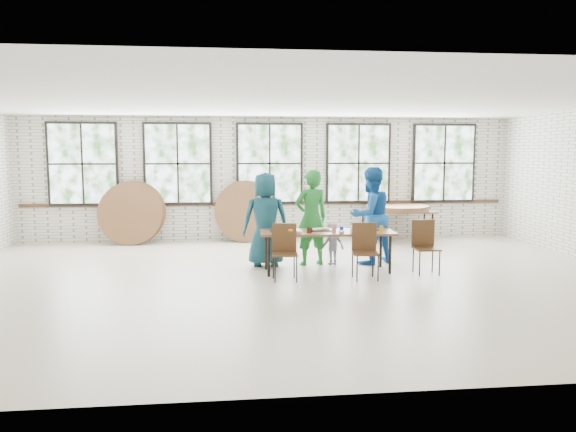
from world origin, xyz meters
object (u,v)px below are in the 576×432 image
(dining_table, at_px, (327,234))
(chair_near_left, at_px, (284,247))
(storage_table, at_px, (397,213))
(chair_near_right, at_px, (365,246))

(dining_table, bearing_deg, chair_near_left, -144.86)
(chair_near_left, bearing_deg, dining_table, 35.21)
(storage_table, bearing_deg, chair_near_left, -124.91)
(dining_table, xyz_separation_m, chair_near_right, (0.54, -0.59, -0.13))
(chair_near_left, xyz_separation_m, storage_table, (3.15, 3.80, 0.13))
(chair_near_right, distance_m, storage_table, 4.26)
(chair_near_right, xyz_separation_m, storage_table, (1.78, 3.87, 0.13))
(chair_near_left, relative_size, chair_near_right, 1.00)
(chair_near_right, height_order, storage_table, chair_near_right)
(dining_table, bearing_deg, chair_near_right, -44.25)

